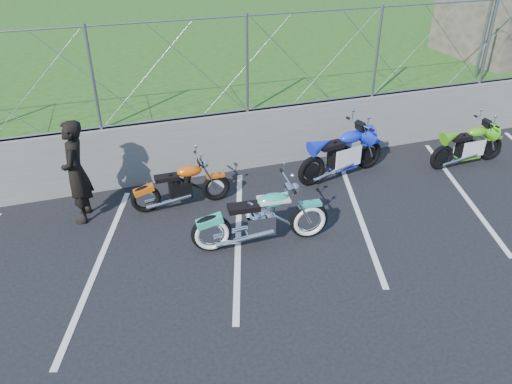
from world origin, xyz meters
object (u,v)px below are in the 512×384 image
object	(u,v)px
person_standing	(76,172)
naked_orange	(182,187)
cruiser_turquoise	(263,220)
sportbike_green	(469,147)
sportbike_blue	(343,155)

from	to	relation	value
person_standing	naked_orange	bearing A→B (deg)	96.03
cruiser_turquoise	sportbike_green	distance (m)	5.55
naked_orange	sportbike_blue	distance (m)	3.49
naked_orange	sportbike_green	distance (m)	6.41
naked_orange	sportbike_green	bearing A→B (deg)	-2.60
cruiser_turquoise	sportbike_green	xyz separation A→B (m)	(5.37, 1.39, -0.05)
naked_orange	person_standing	distance (m)	1.94
sportbike_green	person_standing	size ratio (longest dim) A/B	1.00
cruiser_turquoise	naked_orange	distance (m)	1.97
cruiser_turquoise	naked_orange	world-z (taller)	cruiser_turquoise
cruiser_turquoise	person_standing	bearing A→B (deg)	152.79
naked_orange	sportbike_blue	world-z (taller)	sportbike_blue
naked_orange	cruiser_turquoise	bearing A→B (deg)	-58.29
sportbike_green	person_standing	world-z (taller)	person_standing
sportbike_blue	person_standing	size ratio (longest dim) A/B	1.13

